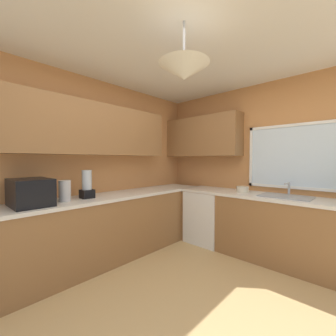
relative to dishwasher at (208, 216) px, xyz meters
name	(u,v)px	position (x,y,z in m)	size (l,w,h in m)	color
ground_plane	(183,314)	(0.79, -1.64, -0.42)	(8.71, 8.71, 0.00)	tan
room_shell	(162,126)	(0.00, -1.10, 1.40)	(3.65, 4.08, 2.62)	#C6844C
counter_run_left	(99,229)	(-0.66, -1.64, 0.02)	(0.65, 3.69, 0.89)	olive
counter_run_back	(271,227)	(1.00, 0.03, 0.02)	(2.74, 0.65, 0.89)	olive
dishwasher	(208,216)	(0.00, 0.00, 0.00)	(0.60, 0.60, 0.85)	white
microwave	(30,192)	(-0.66, -2.43, 0.61)	(0.48, 0.36, 0.29)	black
kettle	(65,191)	(-0.64, -2.09, 0.59)	(0.13, 0.13, 0.25)	#B7B7BC
sink_assembly	(286,196)	(1.18, 0.04, 0.48)	(0.61, 0.40, 0.19)	#9EA0A5
bowl	(242,189)	(0.59, 0.03, 0.51)	(0.18, 0.18, 0.09)	beige
blender_appliance	(87,186)	(-0.66, -1.80, 0.63)	(0.15, 0.15, 0.36)	black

